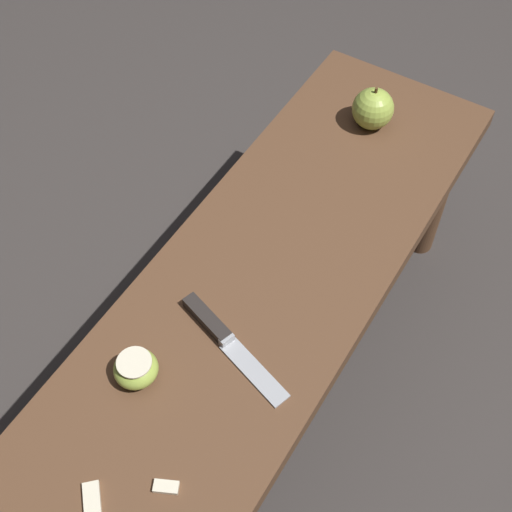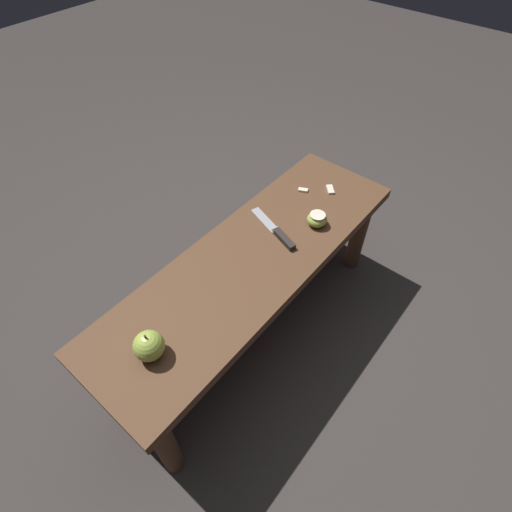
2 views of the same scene
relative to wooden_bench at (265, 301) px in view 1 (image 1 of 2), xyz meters
name	(u,v)px [view 1 (image 1 of 2)]	position (x,y,z in m)	size (l,w,h in m)	color
ground_plane	(263,387)	(0.00, 0.00, -0.36)	(8.00, 8.00, 0.00)	#383330
wooden_bench	(265,301)	(0.00, 0.00, 0.00)	(1.23, 0.38, 0.44)	brown
knife	(220,333)	(-0.14, 0.00, 0.08)	(0.10, 0.24, 0.02)	#9EA0A5
apple_whole	(373,109)	(0.44, 0.01, 0.12)	(0.09, 0.09, 0.10)	#9EB747
apple_cut	(136,368)	(-0.27, 0.08, 0.10)	(0.07, 0.07, 0.05)	#9EB747
apple_slice_near_knife	(92,500)	(-0.46, 0.01, 0.08)	(0.05, 0.05, 0.01)	beige
apple_slice_center	(166,487)	(-0.39, -0.07, 0.08)	(0.03, 0.04, 0.01)	beige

